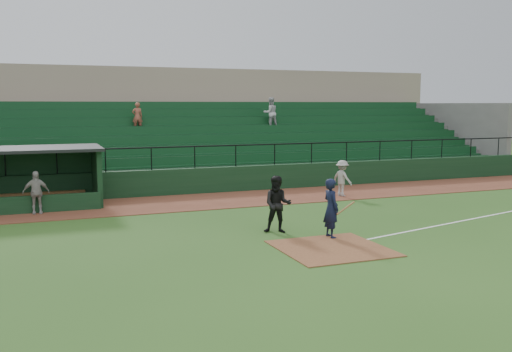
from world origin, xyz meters
name	(u,v)px	position (x,y,z in m)	size (l,w,h in m)	color
ground	(316,241)	(0.00, 0.00, 0.00)	(90.00, 90.00, 0.00)	#2A511A
warning_track	(231,200)	(0.00, 8.00, 0.01)	(40.00, 4.00, 0.03)	brown
home_plate_dirt	(332,248)	(0.00, -1.00, 0.01)	(3.00, 3.00, 0.03)	brown
foul_line	(492,215)	(8.00, 1.20, 0.01)	(18.00, 0.09, 0.01)	white
stadium_structure	(183,137)	(0.00, 16.46, 2.30)	(38.00, 13.08, 6.40)	black
batter_at_plate	(331,208)	(0.63, 0.21, 0.93)	(1.02, 0.71, 1.86)	black
umpire	(278,204)	(-0.63, 1.47, 0.92)	(0.90, 0.70, 1.85)	black
runner	(342,178)	(4.92, 6.99, 0.84)	(1.04, 0.60, 1.62)	#9E9893
dugout_player_a	(36,192)	(-7.87, 7.57, 0.84)	(0.95, 0.40, 1.62)	#A59F9A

